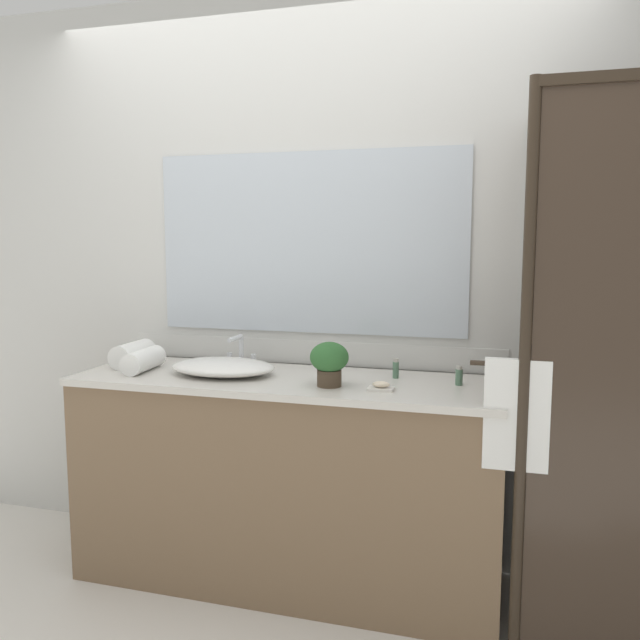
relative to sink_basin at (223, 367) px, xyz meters
The scene contains 12 objects.
ground_plane 0.98m from the sink_basin, ahead, with size 8.00×8.00×0.00m, color silver.
wall_back_with_mirror 0.59m from the sink_basin, 52.37° to the left, with size 4.40×0.06×2.60m.
vanity_cabinet 0.56m from the sink_basin, ahead, with size 1.80×0.58×0.90m.
shower_enclosure 1.56m from the sink_basin, ahead, with size 1.20×0.59×2.00m.
sink_basin is the anchor object (origin of this frame).
faucet 0.19m from the sink_basin, 90.00° to the left, with size 0.17×0.15×0.15m.
potted_plant 0.51m from the sink_basin, ahead, with size 0.15×0.15×0.18m.
soap_dish 0.72m from the sink_basin, ahead, with size 0.10×0.07×0.04m.
amenity_bottle_shampoo 0.99m from the sink_basin, ahead, with size 0.03×0.03×0.08m.
amenity_bottle_lotion 0.74m from the sink_basin, 10.91° to the left, with size 0.03×0.03×0.08m.
rolled_towel_near_edge 0.48m from the sink_basin, behind, with size 0.11×0.11×0.24m, color white.
rolled_towel_middle 0.37m from the sink_basin, behind, with size 0.10×0.10×0.26m, color white.
Camera 1 is at (0.89, -2.53, 1.48)m, focal length 36.34 mm.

